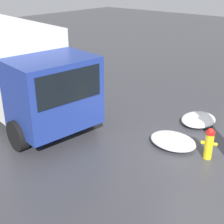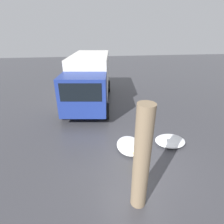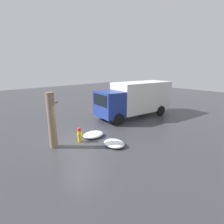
{
  "view_description": "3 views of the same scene",
  "coord_description": "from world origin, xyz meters",
  "views": [
    {
      "loc": [
        -2.78,
        7.28,
        4.66
      ],
      "look_at": [
        2.81,
        0.75,
        0.82
      ],
      "focal_mm": 50.0,
      "sensor_mm": 36.0,
      "label": 1
    },
    {
      "loc": [
        -4.86,
        1.59,
        4.6
      ],
      "look_at": [
        3.09,
        0.51,
        0.81
      ],
      "focal_mm": 28.0,
      "sensor_mm": 36.0,
      "label": 2
    },
    {
      "loc": [
        -5.16,
        -8.62,
        4.46
      ],
      "look_at": [
        3.62,
        1.06,
        1.03
      ],
      "focal_mm": 28.0,
      "sensor_mm": 36.0,
      "label": 3
    }
  ],
  "objects": [
    {
      "name": "snow_pile_curbside",
      "position": [
        1.18,
        -1.82,
        0.15
      ],
      "size": [
        1.07,
        1.32,
        0.3
      ],
      "color": "white",
      "rests_on": "ground_plane"
    },
    {
      "name": "snow_pile_by_hydrant",
      "position": [
        1.06,
        0.04,
        0.16
      ],
      "size": [
        1.39,
        1.06,
        0.32
      ],
      "color": "white",
      "rests_on": "ground_plane"
    },
    {
      "name": "ground_plane",
      "position": [
        0.0,
        0.0,
        0.0
      ],
      "size": [
        60.0,
        60.0,
        0.0
      ],
      "primitive_type": "plane",
      "color": "#38383D"
    },
    {
      "name": "fire_hydrant",
      "position": [
        0.0,
        -0.0,
        0.47
      ],
      "size": [
        0.43,
        0.34,
        0.91
      ],
      "rotation": [
        0.0,
        0.0,
        5.09
      ],
      "color": "yellow",
      "rests_on": "ground_plane"
    },
    {
      "name": "delivery_truck",
      "position": [
        6.92,
        1.52,
        1.68
      ],
      "size": [
        7.45,
        3.45,
        3.08
      ],
      "rotation": [
        0.0,
        0.0,
        1.44
      ],
      "color": "navy",
      "rests_on": "ground_plane"
    }
  ]
}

